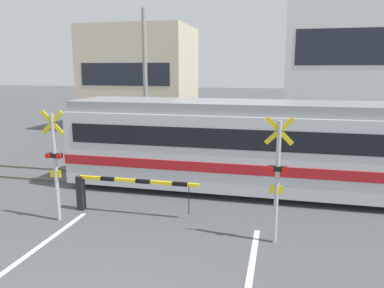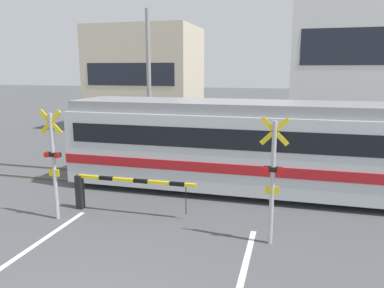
# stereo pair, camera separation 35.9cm
# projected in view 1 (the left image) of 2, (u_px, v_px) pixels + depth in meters

# --- Properties ---
(rail_track_near) EXTENTS (50.00, 0.10, 0.08)m
(rail_track_near) POSITION_uv_depth(u_px,v_px,m) (189.00, 191.00, 12.95)
(rail_track_near) COLOR #5B564C
(rail_track_near) RESTS_ON ground_plane
(rail_track_far) EXTENTS (50.00, 0.10, 0.08)m
(rail_track_far) POSITION_uv_depth(u_px,v_px,m) (198.00, 179.00, 14.32)
(rail_track_far) COLOR #5B564C
(rail_track_far) RESTS_ON ground_plane
(commuter_train) EXTENTS (17.53, 2.89, 3.10)m
(commuter_train) POSITION_uv_depth(u_px,v_px,m) (326.00, 147.00, 12.30)
(commuter_train) COLOR silver
(commuter_train) RESTS_ON ground_plane
(crossing_barrier_near) EXTENTS (3.74, 0.20, 1.08)m
(crossing_barrier_near) POSITION_uv_depth(u_px,v_px,m) (110.00, 187.00, 10.96)
(crossing_barrier_near) COLOR black
(crossing_barrier_near) RESTS_ON ground_plane
(crossing_barrier_far) EXTENTS (3.74, 0.20, 1.08)m
(crossing_barrier_far) POSITION_uv_depth(u_px,v_px,m) (250.00, 152.00, 15.67)
(crossing_barrier_far) COLOR black
(crossing_barrier_far) RESTS_ON ground_plane
(crossing_signal_left) EXTENTS (0.68, 0.15, 3.11)m
(crossing_signal_left) POSITION_uv_depth(u_px,v_px,m) (55.00, 161.00, 10.20)
(crossing_signal_left) COLOR #B2B2B7
(crossing_signal_left) RESTS_ON ground_plane
(crossing_signal_right) EXTENTS (0.68, 0.15, 3.11)m
(crossing_signal_right) POSITION_uv_depth(u_px,v_px,m) (277.00, 175.00, 8.86)
(crossing_signal_right) COLOR #B2B2B7
(crossing_signal_right) RESTS_ON ground_plane
(pedestrian) EXTENTS (0.38, 0.22, 1.58)m
(pedestrian) POSITION_uv_depth(u_px,v_px,m) (231.00, 138.00, 18.13)
(pedestrian) COLOR #23232D
(pedestrian) RESTS_ON ground_plane
(building_left_of_street) EXTENTS (7.01, 5.49, 7.00)m
(building_left_of_street) POSITION_uv_depth(u_px,v_px,m) (141.00, 79.00, 25.98)
(building_left_of_street) COLOR beige
(building_left_of_street) RESTS_ON ground_plane
(building_right_of_street) EXTENTS (6.02, 5.49, 9.73)m
(building_right_of_street) POSITION_uv_depth(u_px,v_px,m) (336.00, 57.00, 22.81)
(building_right_of_street) COLOR white
(building_right_of_street) RESTS_ON ground_plane
(utility_pole_streetside) EXTENTS (0.22, 0.22, 7.08)m
(utility_pole_streetside) POSITION_uv_depth(u_px,v_px,m) (145.00, 82.00, 18.76)
(utility_pole_streetside) COLOR gray
(utility_pole_streetside) RESTS_ON ground_plane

